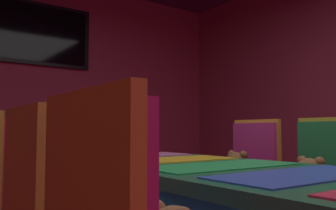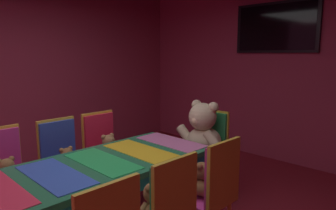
# 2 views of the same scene
# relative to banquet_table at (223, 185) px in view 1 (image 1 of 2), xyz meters

# --- Properties ---
(wall_back) EXTENTS (5.20, 0.12, 2.80)m
(wall_back) POSITION_rel_banquet_table_xyz_m (0.00, 3.20, 0.75)
(wall_back) COLOR #99334C
(wall_back) RESTS_ON ground_plane
(banquet_table) EXTENTS (0.90, 2.02, 0.75)m
(banquet_table) POSITION_rel_banquet_table_xyz_m (0.00, 0.00, 0.00)
(banquet_table) COLOR #26724C
(banquet_table) RESTS_ON ground_plane
(chair_left_2) EXTENTS (0.42, 0.41, 0.98)m
(chair_left_2) POSITION_rel_banquet_table_xyz_m (-0.82, 0.53, -0.06)
(chair_left_2) COLOR red
(chair_left_2) RESTS_ON ground_plane
(teddy_left_2) EXTENTS (0.25, 0.32, 0.30)m
(teddy_left_2) POSITION_rel_banquet_table_xyz_m (-0.68, 0.53, -0.07)
(teddy_left_2) COLOR #9E7247
(teddy_left_2) RESTS_ON chair_left_2
(chair_right_1) EXTENTS (0.42, 0.41, 0.98)m
(chair_right_1) POSITION_rel_banquet_table_xyz_m (0.80, -0.01, -0.06)
(chair_right_1) COLOR #268C4C
(chair_right_1) RESTS_ON ground_plane
(teddy_right_1) EXTENTS (0.25, 0.32, 0.30)m
(teddy_right_1) POSITION_rel_banquet_table_xyz_m (0.66, -0.01, -0.07)
(teddy_right_1) COLOR olive
(teddy_right_1) RESTS_ON chair_right_1
(chair_right_2) EXTENTS (0.42, 0.41, 0.98)m
(chair_right_2) POSITION_rel_banquet_table_xyz_m (0.80, 0.55, -0.06)
(chair_right_2) COLOR #CC338C
(chair_right_2) RESTS_ON ground_plane
(teddy_right_2) EXTENTS (0.25, 0.33, 0.31)m
(teddy_right_2) POSITION_rel_banquet_table_xyz_m (0.65, 0.55, -0.06)
(teddy_right_2) COLOR brown
(teddy_right_2) RESTS_ON chair_right_2
(throne_chair) EXTENTS (0.41, 0.42, 0.98)m
(throne_chair) POSITION_rel_banquet_table_xyz_m (0.00, 1.54, -0.06)
(throne_chair) COLOR #268C4C
(throne_chair) RESTS_ON ground_plane
(king_teddy_bear) EXTENTS (0.70, 0.54, 0.66)m
(king_teddy_bear) POSITION_rel_banquet_table_xyz_m (0.00, 1.37, 0.09)
(king_teddy_bear) COLOR beige
(king_teddy_bear) RESTS_ON throne_chair
(wall_tv) EXTENTS (1.29, 0.06, 0.75)m
(wall_tv) POSITION_rel_banquet_table_xyz_m (0.00, 3.11, 1.40)
(wall_tv) COLOR black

